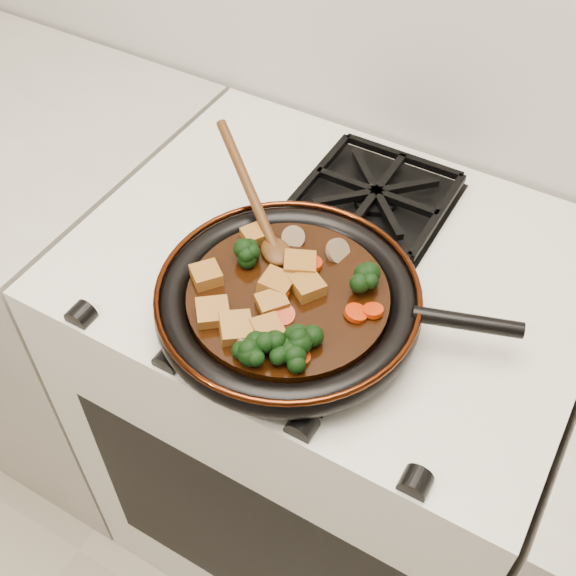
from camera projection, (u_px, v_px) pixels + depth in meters
The scene contains 30 objects.
stove at pixel (324, 417), 1.42m from camera, with size 0.76×0.60×0.90m, color beige.
burner_grate_front at pixel (288, 314), 0.99m from camera, with size 0.23×0.23×0.03m, color black, non-canonical shape.
burner_grate_back at pixel (376, 197), 1.15m from camera, with size 0.23×0.23×0.03m, color black, non-canonical shape.
skillet at pixel (289, 301), 0.96m from camera, with size 0.47×0.36×0.05m.
braising_sauce at pixel (288, 298), 0.96m from camera, with size 0.27×0.27×0.02m, color black.
tofu_cube_0 at pixel (277, 284), 0.95m from camera, with size 0.04×0.04×0.02m, color #915C21.
tofu_cube_1 at pixel (267, 330), 0.90m from camera, with size 0.04×0.04×0.02m, color #915C21.
tofu_cube_2 at pixel (255, 235), 1.02m from camera, with size 0.03×0.03×0.02m, color #915C21.
tofu_cube_3 at pixel (206, 276), 0.96m from camera, with size 0.04×0.04×0.02m, color #915C21.
tofu_cube_4 at pixel (272, 304), 0.93m from camera, with size 0.04×0.03×0.02m, color #915C21.
tofu_cube_5 at pixel (213, 313), 0.92m from camera, with size 0.04×0.04×0.02m, color #915C21.
tofu_cube_6 at pixel (300, 266), 0.97m from camera, with size 0.04×0.04×0.02m, color #915C21.
tofu_cube_7 at pixel (236, 329), 0.90m from camera, with size 0.04×0.04×0.02m, color #915C21.
tofu_cube_8 at pixel (307, 286), 0.95m from camera, with size 0.04×0.04×0.02m, color #915C21.
broccoli_floret_0 at pixel (251, 257), 0.98m from camera, with size 0.06×0.06×0.05m, color black, non-canonical shape.
broccoli_floret_1 at pixel (301, 341), 0.88m from camera, with size 0.06×0.06×0.06m, color black, non-canonical shape.
broccoli_floret_2 at pixel (364, 282), 0.95m from camera, with size 0.06×0.06×0.06m, color black, non-canonical shape.
broccoli_floret_3 at pixel (291, 353), 0.87m from camera, with size 0.06×0.06×0.05m, color black, non-canonical shape.
broccoli_floret_4 at pixel (274, 353), 0.87m from camera, with size 0.06×0.06×0.05m, color black, non-canonical shape.
broccoli_floret_5 at pixel (252, 353), 0.88m from camera, with size 0.06×0.06×0.05m, color black, non-canonical shape.
carrot_coin_0 at pixel (311, 264), 0.98m from camera, with size 0.03×0.03×0.01m, color #B32604.
carrot_coin_1 at pixel (373, 311), 0.93m from camera, with size 0.03×0.03×0.01m, color #B32604.
carrot_coin_2 at pixel (298, 355), 0.88m from camera, with size 0.03×0.03×0.01m, color #B32604.
carrot_coin_3 at pixel (279, 293), 0.95m from camera, with size 0.03×0.03×0.01m, color #B32604.
carrot_coin_4 at pixel (356, 313), 0.92m from camera, with size 0.03×0.03×0.01m, color #B32604.
carrot_coin_5 at pixel (283, 314), 0.92m from camera, with size 0.03×0.03×0.01m, color #B32604.
mushroom_slice_0 at pixel (251, 344), 0.89m from camera, with size 0.03×0.03×0.01m, color brown.
mushroom_slice_1 at pixel (338, 251), 0.99m from camera, with size 0.04×0.04×0.01m, color brown.
mushroom_slice_2 at pixel (293, 237), 1.01m from camera, with size 0.03×0.03×0.01m, color brown.
wooden_spoon at pixel (260, 214), 1.02m from camera, with size 0.13×0.11×0.23m.
Camera 1 is at (0.31, 1.01, 1.68)m, focal length 45.00 mm.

